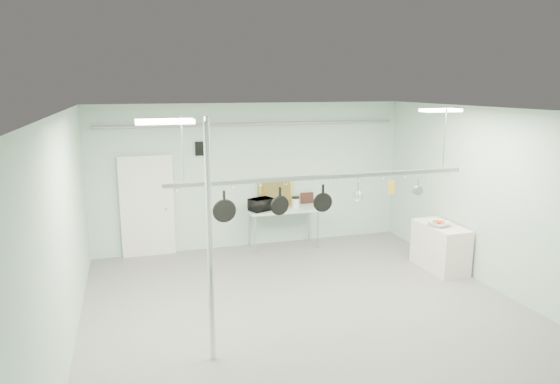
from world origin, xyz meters
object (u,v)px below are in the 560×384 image
object	(u,v)px
fruit_bowl	(439,224)
skillet_mid	(280,200)
pot_rack	(324,175)
microwave	(261,204)
prep_table	(283,211)
chrome_pole	(210,244)
side_cabinet	(440,247)
coffee_canister	(295,203)
skillet_left	(224,206)
skillet_right	(323,198)

from	to	relation	value
fruit_bowl	skillet_mid	xyz separation A→B (m)	(-3.53, -1.04, 0.93)
pot_rack	microwave	distance (m)	3.45
prep_table	microwave	distance (m)	0.57
chrome_pole	side_cabinet	bearing A→B (deg)	22.41
pot_rack	coffee_canister	size ratio (longest dim) A/B	21.72
prep_table	fruit_bowl	bearing A→B (deg)	-42.84
prep_table	skillet_left	bearing A→B (deg)	-120.40
chrome_pole	microwave	world-z (taller)	chrome_pole
fruit_bowl	skillet_right	bearing A→B (deg)	-159.85
prep_table	coffee_canister	world-z (taller)	coffee_canister
microwave	skillet_mid	bearing A→B (deg)	57.04
pot_rack	skillet_mid	xyz separation A→B (m)	(-0.69, 0.00, -0.35)
skillet_left	skillet_mid	world-z (taller)	same
coffee_canister	prep_table	bearing A→B (deg)	166.10
coffee_canister	skillet_mid	bearing A→B (deg)	-112.75
side_cabinet	fruit_bowl	world-z (taller)	fruit_bowl
skillet_left	skillet_mid	size ratio (longest dim) A/B	1.10
chrome_pole	microwave	distance (m)	4.53
skillet_left	skillet_mid	bearing A→B (deg)	-1.05
skillet_mid	pot_rack	bearing A→B (deg)	-12.21
prep_table	coffee_canister	bearing A→B (deg)	-13.90
pot_rack	chrome_pole	bearing A→B (deg)	-154.65
coffee_canister	skillet_right	world-z (taller)	skillet_right
microwave	prep_table	bearing A→B (deg)	164.16
pot_rack	microwave	bearing A→B (deg)	92.28
side_cabinet	prep_table	bearing A→B (deg)	139.21
side_cabinet	skillet_right	xyz separation A→B (m)	(-2.95, -1.10, 1.42)
skillet_left	skillet_right	world-z (taller)	same
fruit_bowl	side_cabinet	bearing A→B (deg)	26.77
chrome_pole	coffee_canister	distance (m)	4.90
microwave	pot_rack	bearing A→B (deg)	69.24
microwave	skillet_right	distance (m)	3.34
skillet_right	prep_table	bearing A→B (deg)	86.39
prep_table	skillet_mid	xyz separation A→B (m)	(-1.09, -3.30, 1.05)
prep_table	skillet_left	size ratio (longest dim) A/B	3.59
side_cabinet	coffee_canister	world-z (taller)	coffee_canister
chrome_pole	coffee_canister	xyz separation A→B (m)	(2.56, 4.14, -0.58)
chrome_pole	skillet_right	distance (m)	2.12
skillet_mid	skillet_right	bearing A→B (deg)	-12.21
pot_rack	fruit_bowl	bearing A→B (deg)	20.18
coffee_canister	fruit_bowl	bearing A→B (deg)	-45.27
pot_rack	coffee_canister	world-z (taller)	pot_rack
prep_table	microwave	size ratio (longest dim) A/B	3.26
chrome_pole	skillet_left	distance (m)	1.01
side_cabinet	coffee_canister	xyz separation A→B (m)	(-2.29, 2.14, 0.57)
microwave	skillet_left	distance (m)	3.62
side_cabinet	microwave	world-z (taller)	microwave
microwave	fruit_bowl	xyz separation A→B (m)	(2.96, -2.19, -0.09)
skillet_left	skillet_right	bearing A→B (deg)	-1.05
pot_rack	coffee_canister	xyz separation A→B (m)	(0.66, 3.24, -1.21)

